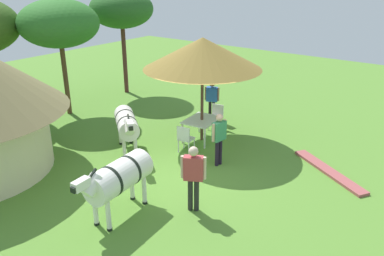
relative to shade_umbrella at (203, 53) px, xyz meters
name	(u,v)px	position (x,y,z in m)	size (l,w,h in m)	color
ground_plane	(186,169)	(-2.05, -0.89, -2.98)	(36.00, 36.00, 0.00)	#568830
shade_umbrella	(203,53)	(0.00, 0.00, 0.00)	(3.82, 3.82, 3.48)	#543428
patio_dining_table	(202,122)	(0.00, 0.00, -2.32)	(1.36, 1.10, 0.74)	silver
patio_chair_west_end	(185,137)	(-1.15, -0.17, -2.46)	(0.48, 0.50, 0.90)	white
patio_chair_east_end	(216,115)	(1.15, 0.17, -2.46)	(0.48, 0.50, 0.90)	silver
guest_beside_umbrella	(212,97)	(1.74, 0.77, -2.03)	(0.34, 0.53, 1.57)	black
guest_behind_table	(219,135)	(-1.22, -1.48, -2.01)	(0.57, 0.26, 1.61)	black
standing_watcher	(193,173)	(-3.58, -2.30, -1.96)	(0.41, 0.54, 1.68)	#242523
zebra_nearest_camera	(117,178)	(-4.79, -1.03, -1.97)	(2.36, 0.86, 1.54)	silver
zebra_by_umbrella	(127,124)	(-2.21, 1.31, -2.00)	(1.64, 1.95, 1.52)	silver
acacia_tree_far_lawn	(121,9)	(2.48, 6.17, 0.83)	(2.83, 2.83, 4.67)	#542C27
acacia_tree_left_background	(59,24)	(-1.03, 5.87, 0.58)	(3.01, 3.01, 4.47)	brown
brick_patio_kerb	(329,171)	(0.27, -4.30, -2.94)	(2.80, 0.36, 0.08)	#A34F4E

